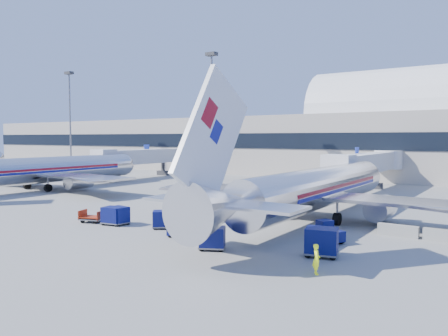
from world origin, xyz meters
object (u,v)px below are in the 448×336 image
Objects in this scene: tug_left at (177,216)px; cart_train_c at (113,215)px; mast_far_west at (70,106)px; airliner_mid at (43,170)px; tug_right at (328,232)px; cart_train_b at (118,215)px; jetbridge_mid at (155,156)px; mast_west at (212,97)px; barrier_near at (398,231)px; cart_train_a at (163,219)px; cart_open_red at (92,218)px; cart_solo_near at (212,238)px; tug_lead at (181,229)px; cart_solo_far at (322,241)px; airliner_main at (314,189)px; barrier_mid at (445,236)px; ramp_worker at (316,259)px; jetbridge_near at (369,163)px.

cart_train_c reaches higher than tug_left.
airliner_mid is at bearing -42.32° from mast_far_west.
cart_train_b reaches higher than tug_right.
jetbridge_mid is 1.22× the size of mast_west.
cart_train_a is (-17.05, -8.07, 0.35)m from barrier_near.
barrier_near is (38.00, -28.00, -14.34)m from mast_west.
barrier_near is 1.28× the size of cart_open_red.
mast_west is 42.89m from cart_train_b.
cart_train_c is 0.91× the size of cart_solo_near.
cart_open_red is at bearing 159.99° from tug_lead.
barrier_near is at bearing 29.18° from cart_train_b.
tug_right is at bearing 5.20° from cart_train_c.
cart_solo_far is at bearing -46.23° from mast_west.
airliner_main reaches higher than cart_solo_far.
airliner_mid is 48.65m from cart_solo_far.
tug_right is 18.44m from cart_train_c.
barrier_mid is at bearing -12.50° from airliner_main.
cart_open_red is at bearing -135.77° from tug_right.
mast_far_west is 87.55m from ramp_worker.
mast_west is at bearing 119.27° from cart_solo_far.
cart_train_b is 0.88× the size of cart_solo_near.
airliner_mid is 53.42m from barrier_mid.
barrier_near is at bearing -36.38° from mast_west.
tug_right is 13.62m from cart_train_a.
jetbridge_mid is 48.99m from cart_train_b.
airliner_main reaches higher than cart_solo_near.
barrier_mid is (53.30, -2.51, -2.48)m from airliner_mid.
mast_west is at bearing 64.79° from airliner_mid.
cart_open_red is 22.69m from ramp_worker.
mast_far_west is at bearing 49.40° from tug_left.
cart_train_b is (-4.37, -0.95, 0.04)m from cart_train_a.
cart_train_b reaches higher than barrier_mid.
airliner_mid is 30.89m from cart_train_b.
tug_lead reaches higher than barrier_mid.
airliner_mid is 18.62× the size of cart_train_c.
airliner_mid is 17.33× the size of cart_train_a.
cart_open_red is at bearing 145.59° from cart_solo_near.
ramp_worker is (-1.60, -12.44, 0.41)m from barrier_near.
cart_train_c is (-24.99, -9.37, 0.40)m from barrier_mid.
ramp_worker is at bearing -77.96° from jetbridge_near.
airliner_main is 12.42× the size of barrier_mid.
cart_train_c is (-21.69, -9.37, 0.40)m from barrier_near.
cart_open_red is (28.29, -38.48, -3.54)m from jetbridge_mid.
cart_train_a is at bearing 18.61° from cart_train_b.
barrier_mid is 21.63m from tug_left.
cart_train_b is (30.98, -37.83, -3.09)m from jetbridge_mid.
cart_solo_near is (8.06, -5.80, 0.17)m from tug_left.
airliner_mid reaches higher than cart_train_c.
cart_train_b is 0.82× the size of cart_open_red.
cart_train_a is at bearing -130.55° from airliner_main.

